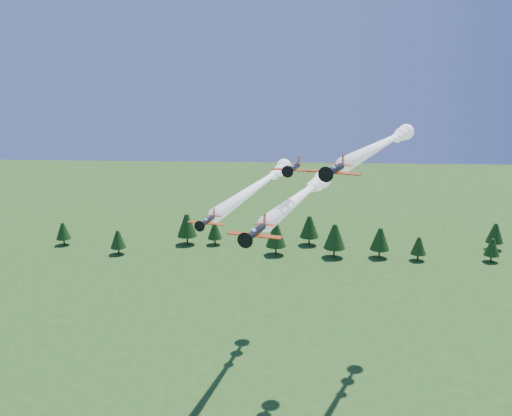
# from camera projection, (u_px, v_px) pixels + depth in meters

# --- Properties ---
(plane_lead) EXTENTS (17.71, 45.38, 3.70)m
(plane_lead) POSITION_uv_depth(u_px,v_px,m) (303.00, 194.00, 105.99)
(plane_lead) COLOR black
(plane_lead) RESTS_ON ground
(plane_left) EXTENTS (17.83, 57.45, 3.70)m
(plane_left) POSITION_uv_depth(u_px,v_px,m) (262.00, 183.00, 125.41)
(plane_left) COLOR black
(plane_left) RESTS_ON ground
(plane_right) EXTENTS (26.54, 56.67, 3.70)m
(plane_right) POSITION_uv_depth(u_px,v_px,m) (385.00, 143.00, 115.16)
(plane_right) COLOR black
(plane_right) RESTS_ON ground
(plane_slot) EXTENTS (7.14, 7.90, 2.50)m
(plane_slot) POSITION_uv_depth(u_px,v_px,m) (293.00, 168.00, 95.19)
(plane_slot) COLOR black
(plane_slot) RESTS_ON ground
(treeline) EXTENTS (165.92, 21.51, 11.99)m
(treeline) POSITION_uv_depth(u_px,v_px,m) (298.00, 234.00, 205.80)
(treeline) COLOR #382314
(treeline) RESTS_ON ground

